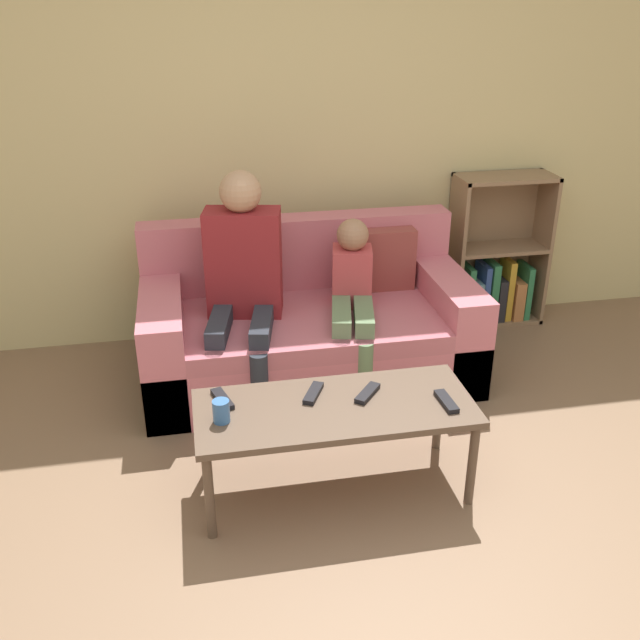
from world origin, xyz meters
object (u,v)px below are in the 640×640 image
tv_remote_0 (313,393)px  tv_remote_3 (446,401)px  person_child (352,297)px  bookshelf (494,267)px  person_adult (243,271)px  tv_remote_1 (222,399)px  cup_near (221,411)px  tv_remote_2 (367,393)px  couch (309,328)px  coffee_table (335,414)px

tv_remote_0 → tv_remote_3: size_ratio=1.01×
person_child → tv_remote_3: size_ratio=5.25×
bookshelf → person_adult: person_adult is taller
tv_remote_0 → tv_remote_1: same height
cup_near → tv_remote_1: cup_near is taller
tv_remote_2 → couch: bearing=133.3°
coffee_table → person_adult: bearing=106.1°
tv_remote_2 → tv_remote_3: same height
coffee_table → tv_remote_3: tv_remote_3 is taller
coffee_table → cup_near: cup_near is taller
coffee_table → tv_remote_1: (-0.47, 0.12, 0.05)m
person_adult → tv_remote_2: person_adult is taller
tv_remote_0 → person_adult: bearing=130.0°
person_child → coffee_table: bearing=-95.6°
bookshelf → cup_near: 2.45m
couch → person_adult: size_ratio=1.51×
person_child → tv_remote_2: size_ratio=5.56×
tv_remote_3 → coffee_table: bearing=167.8°
cup_near → tv_remote_0: (0.40, 0.13, -0.04)m
coffee_table → tv_remote_0: 0.13m
tv_remote_3 → person_child: bearing=97.1°
person_adult → tv_remote_0: 0.95m
coffee_table → tv_remote_0: (-0.07, 0.10, 0.05)m
tv_remote_1 → tv_remote_2: same height
person_adult → cup_near: size_ratio=12.40×
person_adult → coffee_table: bearing=-62.4°
bookshelf → tv_remote_2: 1.95m
person_child → tv_remote_1: (-0.76, -0.80, -0.07)m
cup_near → person_child: bearing=51.0°
person_child → tv_remote_1: person_child is taller
person_adult → cup_near: 1.06m
tv_remote_1 → couch: bearing=43.6°
tv_remote_2 → tv_remote_3: 0.34m
couch → person_child: bearing=-34.1°
cup_near → tv_remote_2: bearing=7.4°
tv_remote_3 → tv_remote_2: bearing=154.7°
couch → coffee_table: 1.08m
person_adult → person_child: person_adult is taller
cup_near → person_adult: bearing=79.3°
coffee_table → cup_near: (-0.48, -0.03, 0.09)m
couch → tv_remote_2: 1.03m
tv_remote_0 → tv_remote_1: bearing=-157.3°
couch → tv_remote_3: size_ratio=10.52×
person_adult → bookshelf: bearing=29.9°
tv_remote_3 → couch: bearing=106.0°
tv_remote_2 → tv_remote_1: bearing=-147.6°
tv_remote_1 → tv_remote_2: bearing=-23.0°
person_adult → person_child: 0.61m
couch → tv_remote_1: (-0.54, -0.94, 0.17)m
tv_remote_2 → tv_remote_3: (0.31, -0.13, 0.00)m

